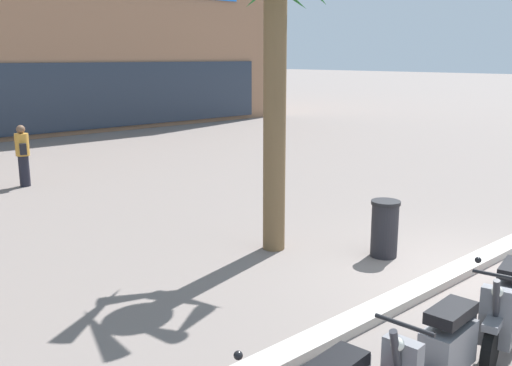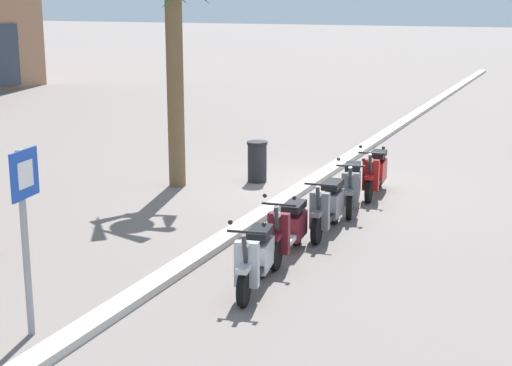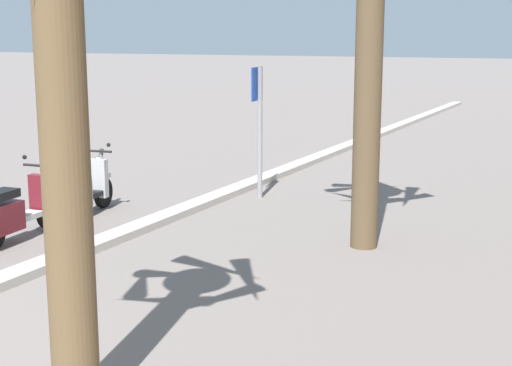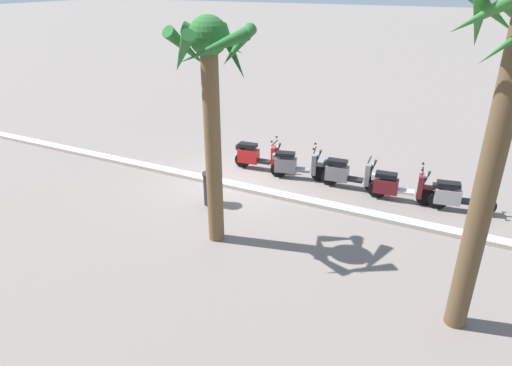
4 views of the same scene
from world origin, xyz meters
name	(u,v)px [view 3 (image 3 of 4)]	position (x,y,z in m)	size (l,w,h in m)	color
scooter_silver_mid_centre	(82,190)	(-6.39, -1.13, 0.45)	(1.73, 0.64, 1.17)	black
scooter_maroon_gap_after_mid	(14,212)	(-4.78, -1.04, 0.44)	(1.85, 0.56, 1.17)	black
crossing_sign	(259,117)	(-9.04, 0.83, 1.50)	(0.60, 0.16, 2.40)	#939399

